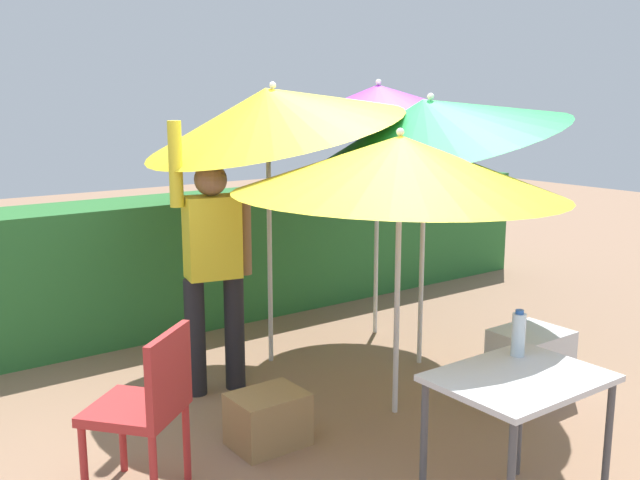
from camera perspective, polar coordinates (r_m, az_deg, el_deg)
name	(u,v)px	position (r m, az deg, el deg)	size (l,w,h in m)	color
ground_plane	(347,411)	(4.89, 2.14, -13.31)	(24.00, 24.00, 0.00)	#937056
hedge_row	(184,261)	(6.63, -10.63, -1.63)	(8.00, 0.70, 1.16)	#2D7033
umbrella_rainbow	(428,123)	(5.35, 8.49, 9.09)	(2.06, 2.01, 2.33)	silver
umbrella_orange	(378,101)	(6.08, 4.62, 10.84)	(1.51, 1.51, 2.18)	silver
umbrella_yellow	(400,165)	(4.48, 6.31, 5.87)	(2.08, 2.08, 1.84)	silver
umbrella_navy	(270,111)	(5.36, -3.94, 10.08)	(1.97, 1.94, 2.32)	silver
person_vendor	(213,261)	(4.96, -8.44, -1.64)	(0.56, 0.29, 1.88)	black
chair_plastic	(147,402)	(3.85, -13.46, -12.34)	(0.62, 0.62, 0.89)	#B72D2D
cooler_box	(530,364)	(5.22, 16.20, -9.33)	(0.47, 0.41, 0.47)	silver
crate_cardboard	(268,419)	(4.41, -4.12, -13.90)	(0.43, 0.33, 0.32)	#9E7A4C
folding_table	(519,393)	(3.63, 15.39, -11.55)	(0.80, 0.60, 0.74)	#4C4C51
bottle_water	(518,334)	(3.81, 15.37, -7.15)	(0.07, 0.07, 0.24)	silver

